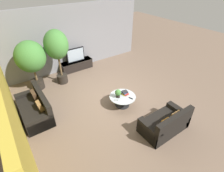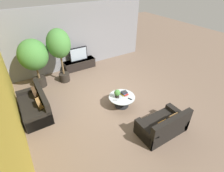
{
  "view_description": "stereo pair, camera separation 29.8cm",
  "coord_description": "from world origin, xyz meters",
  "views": [
    {
      "loc": [
        -3.06,
        -4.5,
        4.25
      ],
      "look_at": [
        0.05,
        0.0,
        0.55
      ],
      "focal_mm": 28.0,
      "sensor_mm": 36.0,
      "label": 1
    },
    {
      "loc": [
        -2.82,
        -4.67,
        4.25
      ],
      "look_at": [
        0.05,
        0.0,
        0.55
      ],
      "focal_mm": 28.0,
      "sensor_mm": 36.0,
      "label": 2
    }
  ],
  "objects": [
    {
      "name": "television",
      "position": [
        -0.07,
        2.94,
        0.78
      ],
      "size": [
        0.88,
        0.13,
        0.66
      ],
      "color": "black",
      "rests_on": "media_console"
    },
    {
      "name": "couch_near_entry",
      "position": [
        0.45,
        -2.3,
        0.28
      ],
      "size": [
        1.49,
        0.84,
        0.84
      ],
      "rotation": [
        0.0,
        0.0,
        3.14
      ],
      "color": "black",
      "rests_on": "ground"
    },
    {
      "name": "side_wall_left",
      "position": [
        -3.26,
        0.2,
        1.5
      ],
      "size": [
        0.12,
        7.4,
        3.0
      ],
      "primitive_type": "cube",
      "color": "gold",
      "rests_on": "ground"
    },
    {
      "name": "back_wall_stone",
      "position": [
        0.0,
        3.26,
        1.5
      ],
      "size": [
        7.4,
        0.12,
        3.0
      ],
      "primitive_type": "cube",
      "color": "slate",
      "rests_on": "ground"
    },
    {
      "name": "potted_palm_tall",
      "position": [
        -2.13,
        2.34,
        1.38
      ],
      "size": [
        1.16,
        1.16,
        2.07
      ],
      "color": "black",
      "rests_on": "ground"
    },
    {
      "name": "media_console",
      "position": [
        -0.07,
        2.94,
        0.24
      ],
      "size": [
        1.57,
        0.5,
        0.45
      ],
      "color": "black",
      "rests_on": "ground"
    },
    {
      "name": "coffee_table",
      "position": [
        0.1,
        -0.59,
        0.29
      ],
      "size": [
        0.95,
        0.95,
        0.41
      ],
      "color": "black",
      "rests_on": "ground"
    },
    {
      "name": "couch_by_wall",
      "position": [
        -2.66,
        0.67,
        0.28
      ],
      "size": [
        0.84,
        1.78,
        0.84
      ],
      "rotation": [
        0.0,
        0.0,
        -1.57
      ],
      "color": "black",
      "rests_on": "ground"
    },
    {
      "name": "ground_plane",
      "position": [
        0.0,
        0.0,
        0.0
      ],
      "size": [
        24.0,
        24.0,
        0.0
      ],
      "primitive_type": "plane",
      "color": "brown"
    },
    {
      "name": "remote_black",
      "position": [
        0.27,
        -0.86,
        0.42
      ],
      "size": [
        0.09,
        0.16,
        0.02
      ],
      "primitive_type": "cube",
      "rotation": [
        0.0,
        0.0,
        0.36
      ],
      "color": "black",
      "rests_on": "coffee_table"
    },
    {
      "name": "book_stack",
      "position": [
        0.26,
        -0.53,
        0.47
      ],
      "size": [
        0.24,
        0.27,
        0.12
      ],
      "color": "gold",
      "rests_on": "coffee_table"
    },
    {
      "name": "potted_palm_corner",
      "position": [
        -1.12,
        2.19,
        1.65
      ],
      "size": [
        0.96,
        0.96,
        2.36
      ],
      "color": "black",
      "rests_on": "ground"
    },
    {
      "name": "potted_plant_tabletop",
      "position": [
        -0.06,
        -0.53,
        0.59
      ],
      "size": [
        0.22,
        0.22,
        0.31
      ],
      "color": "black",
      "rests_on": "coffee_table"
    },
    {
      "name": "remote_silver",
      "position": [
        -0.22,
        -0.65,
        0.42
      ],
      "size": [
        0.15,
        0.14,
        0.02
      ],
      "primitive_type": "cube",
      "rotation": [
        0.0,
        0.0,
        0.84
      ],
      "color": "gray",
      "rests_on": "coffee_table"
    }
  ]
}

